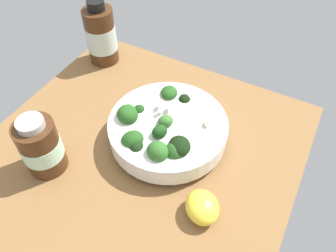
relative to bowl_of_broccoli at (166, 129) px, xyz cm
name	(u,v)px	position (x,y,z in cm)	size (l,w,h in cm)	color
ground_plane	(139,159)	(-5.11, 3.26, -5.57)	(58.15, 58.15, 4.13)	brown
bowl_of_broccoli	(166,129)	(0.00, 0.00, 0.00)	(22.63, 22.63, 8.29)	white
lemon_wedge	(202,207)	(-10.92, -12.62, -1.40)	(6.34, 5.46, 4.21)	yellow
bottle_tall	(41,146)	(-15.35, 16.39, 2.08)	(7.17, 7.17, 12.17)	#472814
bottle_short	(101,36)	(15.80, 25.80, 3.34)	(7.13, 7.13, 15.55)	#472814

